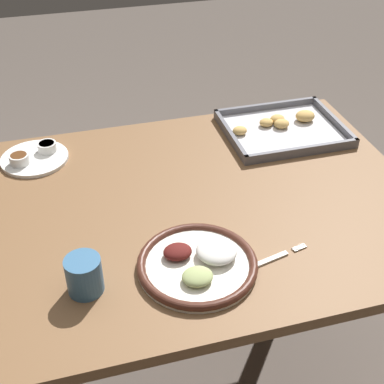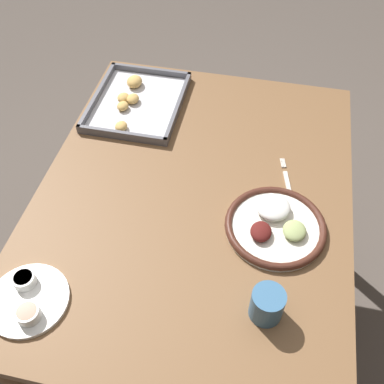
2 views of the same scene
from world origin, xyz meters
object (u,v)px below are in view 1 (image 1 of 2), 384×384
object	(u,v)px
drinking_cup	(84,275)
dinner_plate	(199,263)
fork	(267,261)
baking_tray	(283,128)
saucer_plate	(34,157)

from	to	relation	value
drinking_cup	dinner_plate	bearing A→B (deg)	-0.02
fork	baking_tray	distance (m)	0.58
fork	saucer_plate	bearing A→B (deg)	117.18
fork	saucer_plate	size ratio (longest dim) A/B	1.00
saucer_plate	baking_tray	size ratio (longest dim) A/B	0.53
dinner_plate	drinking_cup	size ratio (longest dim) A/B	3.19
baking_tray	drinking_cup	bearing A→B (deg)	-142.68
dinner_plate	saucer_plate	world-z (taller)	dinner_plate
saucer_plate	baking_tray	bearing A→B (deg)	-2.82
fork	drinking_cup	bearing A→B (deg)	163.18
dinner_plate	saucer_plate	xyz separation A→B (m)	(-0.33, 0.54, -0.00)
dinner_plate	saucer_plate	size ratio (longest dim) A/B	1.40
dinner_plate	saucer_plate	distance (m)	0.63
dinner_plate	baking_tray	size ratio (longest dim) A/B	0.75
baking_tray	saucer_plate	bearing A→B (deg)	177.18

